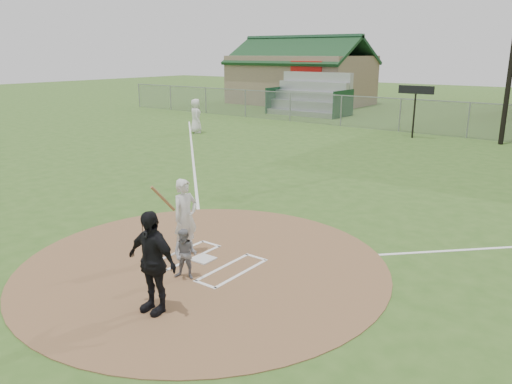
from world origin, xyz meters
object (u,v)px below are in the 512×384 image
Objects in this scene: batter_at_plate at (185,217)px; ondeck_player at (196,116)px; home_plate at (203,259)px; umpire at (152,262)px; catcher at (185,254)px.

ondeck_player is at bearing 132.73° from batter_at_plate.
batter_at_plate reaches higher than home_plate.
home_plate is 1.08m from batter_at_plate.
umpire is (0.88, -2.31, 0.97)m from home_plate.
home_plate is 19.40m from ondeck_player.
umpire reaches higher than home_plate.
catcher is 20.34m from ondeck_player.
ondeck_player reaches higher than catcher.
catcher reaches higher than home_plate.
umpire is at bearing -58.10° from batter_at_plate.
umpire is 21.68m from ondeck_player.
ondeck_player is (-13.82, 14.91, 0.44)m from catcher.
home_plate is 2.66m from umpire.
umpire is at bearing 173.27° from ondeck_player.
catcher is 1.51m from umpire.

